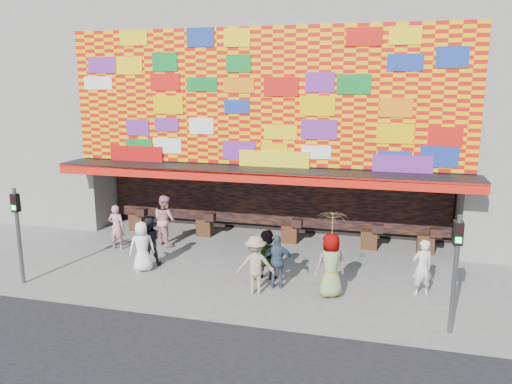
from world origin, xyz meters
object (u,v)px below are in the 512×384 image
at_px(ped_g, 331,265).
at_px(ped_d, 256,265).
at_px(ped_c, 149,241).
at_px(parasol, 332,226).
at_px(signal_left, 18,225).
at_px(ped_i, 165,220).
at_px(ped_e, 277,262).
at_px(ped_f, 267,254).
at_px(ped_b, 117,227).
at_px(ped_h, 422,267).
at_px(ped_a, 142,247).
at_px(signal_right, 456,261).

bearing_deg(ped_g, ped_d, -23.52).
relative_size(ped_c, parasol, 0.94).
height_order(signal_left, ped_i, signal_left).
bearing_deg(ped_g, ped_e, -38.85).
relative_size(signal_left, ped_e, 1.82).
bearing_deg(ped_d, ped_f, -111.31).
bearing_deg(ped_d, parasol, 169.46).
xyz_separation_m(ped_b, ped_e, (6.55, -2.05, -0.01)).
bearing_deg(signal_left, ped_b, 73.08).
bearing_deg(ped_h, ped_a, -22.41).
distance_m(ped_b, parasol, 8.56).
distance_m(ped_g, ped_i, 7.34).
bearing_deg(ped_g, ped_i, -56.63).
relative_size(ped_c, ped_i, 0.86).
height_order(signal_right, ped_e, signal_right).
relative_size(ped_f, ped_g, 0.84).
distance_m(ped_c, ped_h, 8.77).
height_order(signal_right, ped_a, signal_right).
relative_size(ped_e, ped_g, 0.87).
xyz_separation_m(signal_right, ped_i, (-9.74, 4.59, -0.89)).
bearing_deg(ped_a, parasol, 141.96).
distance_m(signal_right, ped_c, 9.71).
bearing_deg(ped_f, ped_a, 14.65).
distance_m(ped_a, ped_b, 2.68).
distance_m(ped_b, ped_e, 6.86).
height_order(ped_e, ped_i, ped_i).
bearing_deg(ped_h, ped_i, -39.12).
xyz_separation_m(ped_h, parasol, (-2.55, -0.79, 1.28)).
distance_m(signal_left, ped_i, 5.38).
xyz_separation_m(ped_b, parasol, (8.15, -2.27, 1.27)).
bearing_deg(signal_right, ped_b, 161.86).
bearing_deg(ped_a, ped_h, 148.41).
bearing_deg(signal_left, signal_right, 0.00).
relative_size(signal_right, ped_i, 1.55).
distance_m(ped_b, ped_i, 1.79).
bearing_deg(signal_left, parasol, 8.71).
distance_m(ped_f, ped_g, 2.27).
xyz_separation_m(ped_g, parasol, (0.00, 0.00, 1.17)).
height_order(signal_left, ped_a, signal_left).
distance_m(ped_c, ped_e, 4.68).
xyz_separation_m(ped_h, ped_i, (-9.17, 2.38, 0.13)).
distance_m(ped_b, ped_f, 6.22).
xyz_separation_m(ped_a, ped_h, (8.73, 0.33, 0.00)).
relative_size(ped_i, parasol, 1.09).
bearing_deg(ped_e, ped_c, -26.01).
relative_size(ped_c, ped_g, 0.88).
relative_size(signal_right, ped_a, 1.80).
height_order(ped_h, ped_i, ped_i).
height_order(ped_e, ped_f, ped_e).
distance_m(ped_b, ped_h, 10.81).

